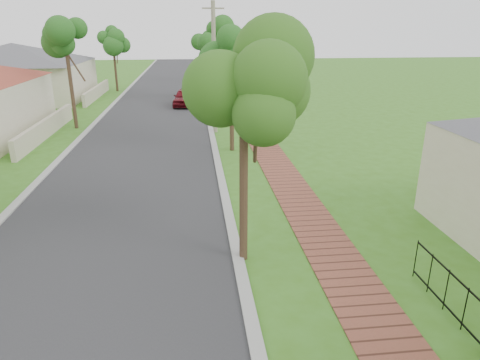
{
  "coord_description": "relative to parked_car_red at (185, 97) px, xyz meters",
  "views": [
    {
      "loc": [
        -0.41,
        -4.67,
        5.87
      ],
      "look_at": [
        0.94,
        7.39,
        1.5
      ],
      "focal_mm": 32.0,
      "sensor_mm": 36.0,
      "label": 1
    }
  ],
  "objects": [
    {
      "name": "road",
      "position": [
        -2.04,
        -9.1,
        -0.66
      ],
      "size": [
        7.0,
        120.0,
        0.02
      ],
      "primitive_type": "cube",
      "color": "#28282B",
      "rests_on": "ground"
    },
    {
      "name": "kerb_right",
      "position": [
        1.61,
        -9.1,
        -0.66
      ],
      "size": [
        0.3,
        120.0,
        0.1
      ],
      "primitive_type": "cube",
      "color": "#9E9E99",
      "rests_on": "ground"
    },
    {
      "name": "kerb_left",
      "position": [
        -5.69,
        -9.1,
        -0.66
      ],
      "size": [
        0.3,
        120.0,
        0.1
      ],
      "primitive_type": "cube",
      "color": "#9E9E99",
      "rests_on": "ground"
    },
    {
      "name": "sidewalk",
      "position": [
        4.21,
        -9.1,
        -0.66
      ],
      "size": [
        1.5,
        120.0,
        0.03
      ],
      "primitive_type": "cube",
      "color": "brown",
      "rests_on": "ground"
    },
    {
      "name": "street_trees",
      "position": [
        -1.91,
        -2.26,
        3.88
      ],
      "size": [
        10.7,
        37.65,
        5.89
      ],
      "color": "#382619",
      "rests_on": "ground"
    },
    {
      "name": "far_house_grey",
      "position": [
        -14.01,
        4.9,
        1.68
      ],
      "size": [
        15.56,
        15.56,
        4.6
      ],
      "color": "beige",
      "rests_on": "ground"
    },
    {
      "name": "parked_car_red",
      "position": [
        0.0,
        0.0,
        0.0
      ],
      "size": [
        1.98,
        4.01,
        1.31
      ],
      "primitive_type": "imported",
      "rotation": [
        0.0,
        0.0,
        -0.11
      ],
      "color": "#600E15",
      "rests_on": "ground"
    },
    {
      "name": "parked_car_white",
      "position": [
        1.36,
        3.29,
        0.15
      ],
      "size": [
        2.67,
        5.14,
        1.61
      ],
      "primitive_type": "imported",
      "rotation": [
        0.0,
        0.0,
        0.2
      ],
      "color": "silver",
      "rests_on": "ground"
    },
    {
      "name": "near_tree",
      "position": [
        1.76,
        -23.76,
        3.76
      ],
      "size": [
        2.16,
        2.16,
        5.55
      ],
      "color": "#382619",
      "rests_on": "ground"
    },
    {
      "name": "utility_pole",
      "position": [
        1.86,
        -9.1,
        2.99
      ],
      "size": [
        1.2,
        0.24,
        7.18
      ],
      "color": "gray",
      "rests_on": "ground"
    }
  ]
}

